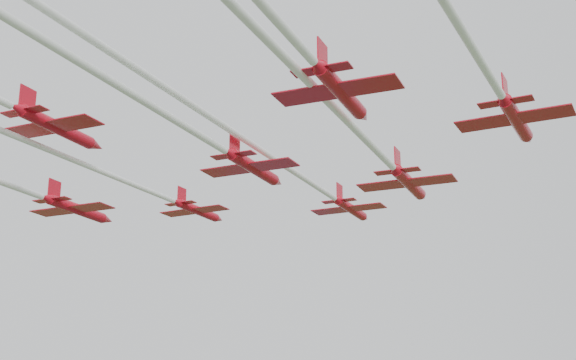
{
  "coord_description": "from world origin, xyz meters",
  "views": [
    {
      "loc": [
        7.21,
        -80.26,
        34.04
      ],
      "look_at": [
        5.4,
        -4.72,
        56.61
      ],
      "focal_mm": 50.0,
      "sensor_mm": 36.0,
      "label": 1
    }
  ],
  "objects_px": {
    "jet_lead": "(286,166)",
    "jet_row4_right": "(263,5)",
    "jet_row3_right": "(482,63)",
    "jet_row2_left": "(114,176)",
    "jet_row3_mid": "(193,131)",
    "jet_row2_right": "(364,137)"
  },
  "relations": [
    {
      "from": "jet_lead",
      "to": "jet_row4_right",
      "type": "xyz_separation_m",
      "value": [
        -0.43,
        -34.08,
        -1.07
      ]
    },
    {
      "from": "jet_row3_right",
      "to": "jet_row4_right",
      "type": "distance_m",
      "value": 16.32
    },
    {
      "from": "jet_lead",
      "to": "jet_row3_right",
      "type": "bearing_deg",
      "value": -38.8
    },
    {
      "from": "jet_row2_left",
      "to": "jet_row3_mid",
      "type": "distance_m",
      "value": 17.19
    },
    {
      "from": "jet_row3_mid",
      "to": "jet_row3_right",
      "type": "distance_m",
      "value": 23.52
    },
    {
      "from": "jet_row3_right",
      "to": "jet_row4_right",
      "type": "relative_size",
      "value": 0.87
    },
    {
      "from": "jet_row2_right",
      "to": "jet_row3_mid",
      "type": "bearing_deg",
      "value": -142.6
    },
    {
      "from": "jet_row3_mid",
      "to": "jet_row4_right",
      "type": "relative_size",
      "value": 0.85
    },
    {
      "from": "jet_lead",
      "to": "jet_row4_right",
      "type": "distance_m",
      "value": 34.1
    },
    {
      "from": "jet_row3_right",
      "to": "jet_row4_right",
      "type": "bearing_deg",
      "value": -125.52
    },
    {
      "from": "jet_row2_right",
      "to": "jet_row3_mid",
      "type": "relative_size",
      "value": 1.26
    },
    {
      "from": "jet_row3_mid",
      "to": "jet_row3_right",
      "type": "bearing_deg",
      "value": -4.72
    },
    {
      "from": "jet_row2_right",
      "to": "jet_row3_right",
      "type": "distance_m",
      "value": 16.38
    },
    {
      "from": "jet_row2_left",
      "to": "jet_row3_mid",
      "type": "bearing_deg",
      "value": -30.32
    },
    {
      "from": "jet_lead",
      "to": "jet_row3_mid",
      "type": "xyz_separation_m",
      "value": [
        -7.08,
        -15.08,
        -1.73
      ]
    },
    {
      "from": "jet_row4_right",
      "to": "jet_row3_mid",
      "type": "bearing_deg",
      "value": 130.42
    },
    {
      "from": "jet_row2_right",
      "to": "jet_row3_right",
      "type": "height_order",
      "value": "jet_row2_right"
    },
    {
      "from": "jet_lead",
      "to": "jet_row2_right",
      "type": "height_order",
      "value": "jet_lead"
    },
    {
      "from": "jet_row2_left",
      "to": "jet_row2_right",
      "type": "relative_size",
      "value": 0.9
    },
    {
      "from": "jet_row3_mid",
      "to": "jet_row4_right",
      "type": "bearing_deg",
      "value": -47.77
    },
    {
      "from": "jet_lead",
      "to": "jet_row3_mid",
      "type": "bearing_deg",
      "value": -91.83
    },
    {
      "from": "jet_row3_mid",
      "to": "jet_row3_right",
      "type": "xyz_separation_m",
      "value": [
        20.83,
        -10.91,
        0.61
      ]
    }
  ]
}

